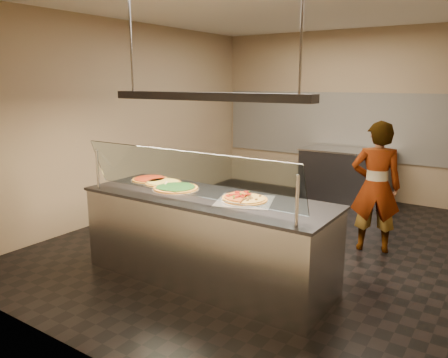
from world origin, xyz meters
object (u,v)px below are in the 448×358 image
Objects in this scene: pizza_cheese at (163,183)px; pizza_spatula at (169,184)px; perforated_tray at (245,201)px; heat_lamp_housing at (206,96)px; sneeze_guard at (185,174)px; half_pizza_pepperoni at (236,196)px; serving_counter at (207,238)px; pizza_tomato at (150,179)px; worker at (376,187)px; prep_table at (346,175)px; half_pizza_sausage at (254,200)px; pizza_spinach at (176,188)px.

pizza_spatula reaches higher than pizza_cheese.
perforated_tray is 0.30× the size of heat_lamp_housing.
sneeze_guard is 0.57m from half_pizza_pepperoni.
pizza_tomato reaches higher than serving_counter.
worker is at bearing 63.10° from half_pizza_pepperoni.
pizza_tomato is 0.29× the size of prep_table.
prep_table is at bearing 93.71° from perforated_tray.
pizza_tomato is at bearing 172.72° from half_pizza_pepperoni.
perforated_tray is at bearing 42.12° from sneeze_guard.
serving_counter is at bearing -92.66° from prep_table.
perforated_tray is at bearing 6.51° from serving_counter.
half_pizza_sausage is at bearing 5.18° from serving_counter.
perforated_tray is 0.11m from half_pizza_pepperoni.
prep_table is (-0.25, 3.88, -0.47)m from perforated_tray.
serving_counter is 1.66× the size of worker.
pizza_cheese is at bearing 167.18° from serving_counter.
perforated_tray is at bearing -6.77° from pizza_tomato.
half_pizza_pepperoni is 1.34m from pizza_tomato.
pizza_spinach reaches higher than pizza_tomato.
pizza_spatula is 0.17× the size of prep_table.
serving_counter is at bearing -174.82° from half_pizza_sausage.
pizza_spatula is 2.54m from worker.
pizza_tomato is at bearing 150.63° from sneeze_guard.
half_pizza_pepperoni reaches higher than serving_counter.
half_pizza_pepperoni is (0.33, 0.39, -0.26)m from sneeze_guard.
half_pizza_sausage is at bearing -6.31° from pizza_tomato.
prep_table is at bearing 76.09° from pizza_cheese.
pizza_spatula reaches higher than perforated_tray.
worker reaches higher than half_pizza_pepperoni.
pizza_spinach is 1.10m from heat_lamp_housing.
pizza_spinach is at bearing -179.79° from half_pizza_sausage.
half_pizza_pepperoni is at bearing 8.73° from serving_counter.
perforated_tray reaches higher than serving_counter.
pizza_cheese is 2.60m from worker.
serving_counter is 5.21× the size of pizza_spinach.
pizza_tomato is 2.77m from worker.
half_pizza_sausage is at bearing 0.21° from pizza_spinach.
serving_counter is 5.48× the size of half_pizza_sausage.
pizza_spinach is at bearing -99.30° from prep_table.
serving_counter is 6.06× the size of pizza_tomato.
half_pizza_pepperoni is at bearing 50.28° from sneeze_guard.
pizza_tomato is at bearing 173.69° from half_pizza_sausage.
half_pizza_pepperoni is at bearing -7.28° from pizza_tomato.
heat_lamp_housing is at bearing -12.39° from pizza_tomato.
sneeze_guard reaches higher than serving_counter.
serving_counter is at bearing -12.39° from pizza_tomato.
heat_lamp_housing is at bearing -92.66° from prep_table.
half_pizza_pepperoni is 1.00× the size of half_pizza_sausage.
sneeze_guard is at bearing -40.60° from pizza_spinach.
perforated_tray is at bearing -86.29° from prep_table.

